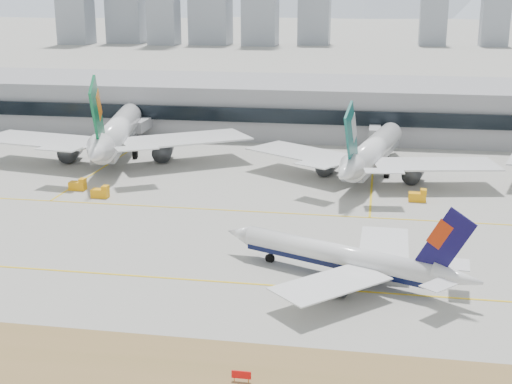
% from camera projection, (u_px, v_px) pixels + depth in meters
% --- Properties ---
extents(ground, '(3000.00, 3000.00, 0.00)m').
position_uv_depth(ground, '(195.00, 267.00, 111.42)').
color(ground, '#A19F96').
rests_on(ground, ground).
extents(taxiing_airliner, '(39.75, 33.65, 14.07)m').
position_uv_depth(taxiing_airliner, '(345.00, 258.00, 105.91)').
color(taxiing_airliner, white).
rests_on(taxiing_airliner, ground).
extents(widebody_eva, '(67.80, 67.32, 24.65)m').
position_uv_depth(widebody_eva, '(117.00, 134.00, 180.24)').
color(widebody_eva, white).
rests_on(widebody_eva, ground).
extents(widebody_cathay, '(57.79, 57.36, 21.00)m').
position_uv_depth(widebody_cathay, '(371.00, 153.00, 163.42)').
color(widebody_cathay, white).
rests_on(widebody_cathay, ground).
extents(terminal, '(280.00, 43.10, 15.00)m').
position_uv_depth(terminal, '(289.00, 106.00, 218.16)').
color(terminal, gray).
rests_on(terminal, ground).
extents(hold_sign_right, '(2.20, 0.15, 1.35)m').
position_uv_depth(hold_sign_right, '(241.00, 375.00, 78.64)').
color(hold_sign_right, red).
rests_on(hold_sign_right, ground).
extents(gse_c, '(3.55, 2.00, 2.60)m').
position_uv_depth(gse_c, '(418.00, 196.00, 145.68)').
color(gse_c, '#FFA60D').
rests_on(gse_c, ground).
extents(gse_extra, '(3.55, 2.00, 2.60)m').
position_uv_depth(gse_extra, '(78.00, 185.00, 153.93)').
color(gse_extra, '#FFA60D').
rests_on(gse_extra, ground).
extents(gse_b, '(3.55, 2.00, 2.60)m').
position_uv_depth(gse_b, '(101.00, 193.00, 148.34)').
color(gse_b, '#FFA60D').
rests_on(gse_b, ground).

